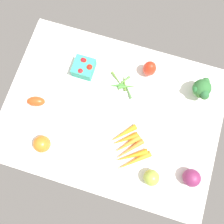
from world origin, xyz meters
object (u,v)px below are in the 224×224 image
object	(u,v)px
broccoli_head	(202,89)
okra_pile	(123,85)
berry_basket	(84,68)
roma_tomato	(36,101)
carrot_bunch	(128,149)
heirloom_tomato_green	(151,178)
heirloom_tomato_orange	(42,144)
bell_pepper_red	(150,69)
red_onion_near_basket	(192,178)

from	to	relation	value
broccoli_head	okra_pile	xyz separation A→B (cm)	(36.26, 6.67, -6.06)
berry_basket	broccoli_head	size ratio (longest dim) A/B	0.87
okra_pile	roma_tomato	size ratio (longest dim) A/B	1.77
carrot_bunch	heirloom_tomato_green	bearing A→B (deg)	144.44
heirloom_tomato_orange	berry_basket	bearing A→B (deg)	-98.66
broccoli_head	heirloom_tomato_green	bearing A→B (deg)	75.51
heirloom_tomato_orange	heirloom_tomato_green	distance (cm)	51.46
carrot_bunch	bell_pepper_red	world-z (taller)	bell_pepper_red
roma_tomato	red_onion_near_basket	bearing A→B (deg)	156.00
carrot_bunch	bell_pepper_red	size ratio (longest dim) A/B	2.55
okra_pile	heirloom_tomato_green	bearing A→B (deg)	122.33
bell_pepper_red	heirloom_tomato_orange	bearing A→B (deg)	53.05
carrot_bunch	berry_basket	bearing A→B (deg)	-44.52
roma_tomato	heirloom_tomato_green	bearing A→B (deg)	149.05
heirloom_tomato_orange	roma_tomato	world-z (taller)	heirloom_tomato_orange
heirloom_tomato_orange	broccoli_head	distance (cm)	78.06
heirloom_tomato_orange	carrot_bunch	world-z (taller)	heirloom_tomato_orange
red_onion_near_basket	roma_tomato	size ratio (longest dim) A/B	0.92
heirloom_tomato_orange	carrot_bunch	distance (cm)	39.49
bell_pepper_red	roma_tomato	world-z (taller)	bell_pepper_red
berry_basket	red_onion_near_basket	xyz separation A→B (cm)	(-62.04, 35.71, 0.67)
berry_basket	broccoli_head	bearing A→B (deg)	-175.42
carrot_bunch	roma_tomato	size ratio (longest dim) A/B	2.78
broccoli_head	bell_pepper_red	distance (cm)	26.35
heirloom_tomato_orange	okra_pile	world-z (taller)	heirloom_tomato_orange
okra_pile	bell_pepper_red	bearing A→B (deg)	-134.59
carrot_bunch	okra_pile	distance (cm)	31.34
heirloom_tomato_green	heirloom_tomato_orange	bearing A→B (deg)	0.33
berry_basket	heirloom_tomato_green	distance (cm)	60.93
broccoli_head	heirloom_tomato_green	world-z (taller)	broccoli_head
bell_pepper_red	berry_basket	bearing A→B (deg)	15.03
heirloom_tomato_orange	carrot_bunch	xyz separation A→B (cm)	(-38.17, -9.80, -2.55)
heirloom_tomato_green	bell_pepper_red	size ratio (longest dim) A/B	0.77
berry_basket	roma_tomato	xyz separation A→B (cm)	(16.68, 22.87, -0.92)
heirloom_tomato_orange	roma_tomato	bearing A→B (deg)	-60.37
heirloom_tomato_green	broccoli_head	bearing A→B (deg)	-104.49
broccoli_head	carrot_bunch	xyz separation A→B (cm)	(25.03, 35.92, -5.46)
heirloom_tomato_orange	broccoli_head	world-z (taller)	broccoli_head
bell_pepper_red	roma_tomato	distance (cm)	56.97
okra_pile	bell_pepper_red	size ratio (longest dim) A/B	1.63
carrot_bunch	roma_tomato	bearing A→B (deg)	-9.92
red_onion_near_basket	bell_pepper_red	bearing A→B (deg)	-54.76
broccoli_head	okra_pile	world-z (taller)	broccoli_head
heirloom_tomato_orange	berry_basket	size ratio (longest dim) A/B	0.80
okra_pile	bell_pepper_red	xyz separation A→B (cm)	(-10.28, -10.42, 3.90)
carrot_bunch	roma_tomato	world-z (taller)	roma_tomato
heirloom_tomato_green	red_onion_near_basket	world-z (taller)	red_onion_near_basket
okra_pile	bell_pepper_red	world-z (taller)	bell_pepper_red
carrot_bunch	heirloom_tomato_orange	bearing A→B (deg)	14.40
heirloom_tomato_orange	berry_basket	xyz separation A→B (cm)	(-6.27, -41.17, -0.63)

